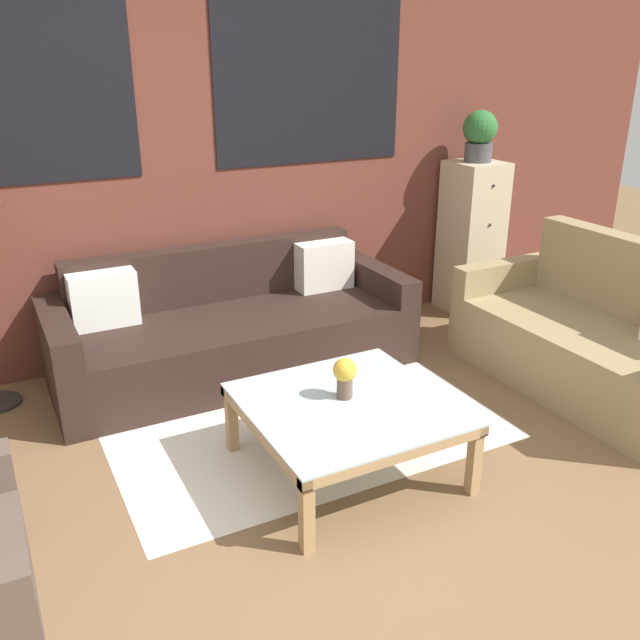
% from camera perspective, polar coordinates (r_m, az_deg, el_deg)
% --- Properties ---
extents(ground_plane, '(16.00, 16.00, 0.00)m').
position_cam_1_polar(ground_plane, '(3.05, 3.93, -18.90)').
color(ground_plane, brown).
extents(wall_back_brick, '(8.40, 0.09, 2.80)m').
position_cam_1_polar(wall_back_brick, '(4.60, -11.97, 14.08)').
color(wall_back_brick, brown).
rests_on(wall_back_brick, ground_plane).
extents(rug, '(2.13, 1.62, 0.00)m').
position_cam_1_polar(rug, '(3.99, -2.17, -8.04)').
color(rug, silver).
rests_on(rug, ground_plane).
extents(couch_dark, '(2.31, 0.88, 0.78)m').
position_cam_1_polar(couch_dark, '(4.48, -7.40, -0.87)').
color(couch_dark, black).
rests_on(couch_dark, ground_plane).
extents(settee_vintage, '(0.80, 1.69, 0.92)m').
position_cam_1_polar(settee_vintage, '(4.53, 22.10, -1.64)').
color(settee_vintage, '#99845B').
rests_on(settee_vintage, ground_plane).
extents(coffee_table, '(0.96, 0.96, 0.39)m').
position_cam_1_polar(coffee_table, '(3.36, 2.30, -7.74)').
color(coffee_table, silver).
rests_on(coffee_table, ground_plane).
extents(drawer_cabinet, '(0.39, 0.42, 1.20)m').
position_cam_1_polar(drawer_cabinet, '(5.57, 12.59, 6.79)').
color(drawer_cabinet, '#C6B793').
rests_on(drawer_cabinet, ground_plane).
extents(potted_plant, '(0.26, 0.26, 0.38)m').
position_cam_1_polar(potted_plant, '(5.43, 13.29, 14.99)').
color(potted_plant, '#47474C').
rests_on(potted_plant, drawer_cabinet).
extents(flower_vase, '(0.12, 0.12, 0.21)m').
position_cam_1_polar(flower_vase, '(3.32, 2.11, -4.65)').
color(flower_vase, brown).
rests_on(flower_vase, coffee_table).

